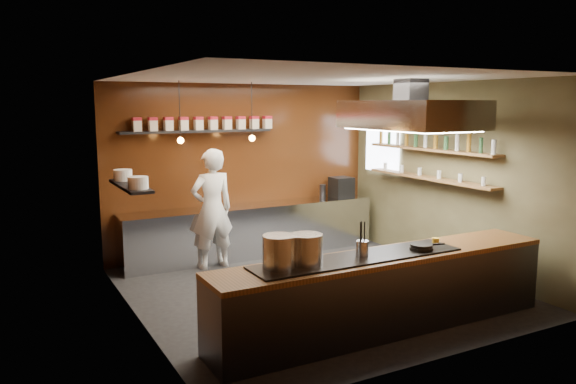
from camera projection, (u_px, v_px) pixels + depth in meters
floor at (315, 290)px, 8.06m from camera, size 5.00×5.00×0.00m
back_wall at (244, 169)px, 10.01m from camera, size 5.00×0.00×5.00m
left_wall at (136, 202)px, 6.66m from camera, size 0.00×5.00×5.00m
right_wall at (450, 176)px, 9.00m from camera, size 0.00×5.00×5.00m
ceiling at (317, 78)px, 7.60m from camera, size 5.00×5.00×0.00m
window_pane at (382, 145)px, 10.39m from camera, size 0.00×1.00×1.00m
prep_counter at (252, 230)px, 9.88m from camera, size 4.60×0.65×0.90m
pass_counter at (385, 292)px, 6.60m from camera, size 4.40×0.72×0.94m
tin_shelf at (197, 131)px, 9.36m from camera, size 2.60×0.26×0.04m
plate_shelf at (130, 186)px, 7.60m from camera, size 0.30×1.40×0.04m
bottle_shelf_upper at (430, 149)px, 9.12m from camera, size 0.26×2.80×0.04m
bottle_shelf_lower at (429, 178)px, 9.19m from camera, size 0.26×2.80×0.04m
extractor_hood at (410, 114)px, 7.94m from camera, size 1.20×2.00×0.72m
pendant_left at (180, 137)px, 8.56m from camera, size 0.10×0.10×0.95m
pendant_right at (252, 135)px, 9.12m from camera, size 0.10×0.10×0.95m
storage_tins at (206, 123)px, 9.41m from camera, size 2.43×0.13×0.22m
plate_stacks at (130, 179)px, 7.59m from camera, size 0.26×1.16×0.16m
bottles at (430, 141)px, 9.10m from camera, size 0.06×2.66×0.24m
wine_glasses at (429, 173)px, 9.18m from camera, size 0.07×2.37×0.13m
stockpot_large at (279, 252)px, 5.89m from camera, size 0.48×0.48×0.35m
stockpot_small at (306, 249)px, 6.03m from camera, size 0.38×0.38×0.33m
utensil_crock at (362, 249)px, 6.34m from camera, size 0.16×0.16×0.18m
frying_pan at (422, 247)px, 6.65m from camera, size 0.45×0.28×0.07m
butter_jar at (436, 241)px, 6.98m from camera, size 0.11×0.11×0.08m
espresso_machine at (341, 187)px, 10.63m from camera, size 0.38×0.36×0.38m
chef at (212, 209)px, 9.04m from camera, size 0.73×0.50×1.95m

